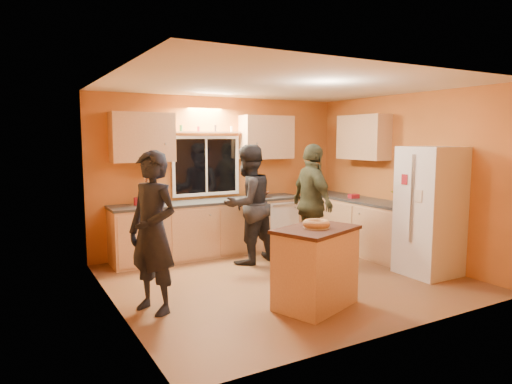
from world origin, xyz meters
TOP-DOWN VIEW (x-y plane):
  - ground at (0.00, 0.00)m, footprint 4.50×4.50m
  - room_shell at (0.12, 0.41)m, footprint 4.54×4.04m
  - back_counter at (0.01, 1.70)m, footprint 4.23×0.62m
  - right_counter at (1.95, 0.50)m, footprint 0.62×1.84m
  - refrigerator at (1.89, -0.80)m, footprint 0.72×0.70m
  - island at (-0.25, -1.03)m, footprint 1.11×0.93m
  - bundt_pastry at (-0.25, -1.03)m, footprint 0.31×0.31m
  - person_left at (-1.90, -0.26)m, footprint 0.68×0.77m
  - person_center at (-0.04, 0.98)m, footprint 1.03×0.90m
  - person_right at (0.81, 0.49)m, footprint 0.59×1.12m
  - mixing_bowl at (0.52, 1.70)m, footprint 0.50×0.50m
  - utensil_crock at (-1.38, 1.70)m, footprint 0.14×0.14m
  - potted_plant at (2.01, -0.11)m, footprint 0.31×0.28m
  - red_box at (1.89, 0.78)m, footprint 0.17×0.14m

SIDE VIEW (x-z plane):
  - ground at x=0.00m, z-range 0.00..0.00m
  - back_counter at x=0.01m, z-range 0.00..0.90m
  - right_counter at x=1.95m, z-range 0.00..0.90m
  - island at x=-0.25m, z-range 0.01..0.92m
  - person_left at x=-1.90m, z-range 0.00..1.79m
  - refrigerator at x=1.89m, z-range 0.00..1.80m
  - person_center at x=-0.04m, z-range 0.00..1.82m
  - person_right at x=0.81m, z-range 0.00..1.83m
  - red_box at x=1.89m, z-range 0.90..0.97m
  - mixing_bowl at x=0.52m, z-range 0.90..1.00m
  - bundt_pastry at x=-0.25m, z-range 0.91..1.00m
  - utensil_crock at x=-1.38m, z-range 0.90..1.07m
  - potted_plant at x=2.01m, z-range 0.90..1.19m
  - room_shell at x=0.12m, z-range 0.31..2.92m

